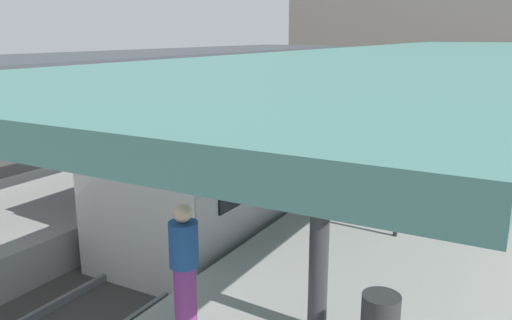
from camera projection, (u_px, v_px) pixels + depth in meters
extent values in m
plane|color=#383835|center=(248.00, 227.00, 12.63)|extent=(80.00, 80.00, 0.00)
cube|color=#9E9E99|center=(131.00, 186.00, 14.30)|extent=(4.40, 28.00, 1.00)
cube|color=#9E9E99|center=(405.00, 237.00, 10.72)|extent=(4.40, 28.00, 1.00)
cube|color=#423F3D|center=(248.00, 223.00, 12.61)|extent=(3.20, 28.00, 0.20)
cube|color=slate|center=(224.00, 212.00, 12.90)|extent=(0.08, 28.00, 0.14)
cube|color=slate|center=(275.00, 222.00, 12.23)|extent=(0.08, 28.00, 0.14)
cube|color=#ADADB2|center=(312.00, 135.00, 15.58)|extent=(2.70, 15.91, 2.90)
cube|color=silver|center=(132.00, 221.00, 8.83)|extent=(2.65, 0.08, 2.60)
cube|color=black|center=(273.00, 120.00, 16.14)|extent=(0.04, 14.64, 0.76)
cube|color=black|center=(356.00, 127.00, 14.85)|extent=(0.04, 14.64, 0.76)
cube|color=#515156|center=(314.00, 84.00, 15.21)|extent=(2.16, 15.11, 0.20)
cylinder|color=#333335|center=(262.00, 89.00, 20.36)|extent=(0.24, 0.24, 2.98)
cube|color=#3D4247|center=(157.00, 55.00, 14.63)|extent=(4.18, 21.00, 0.16)
cylinder|color=#333335|center=(320.00, 212.00, 6.06)|extent=(0.24, 0.24, 3.17)
cylinder|color=#333335|center=(465.00, 98.00, 16.76)|extent=(0.24, 0.24, 3.17)
cube|color=slate|center=(433.00, 53.00, 11.01)|extent=(4.18, 21.00, 0.16)
cube|color=black|center=(357.00, 172.00, 13.05)|extent=(0.08, 0.32, 0.40)
cube|color=black|center=(400.00, 178.00, 12.53)|extent=(0.08, 0.32, 0.40)
cube|color=maroon|center=(379.00, 166.00, 12.74)|extent=(1.40, 0.40, 0.06)
cube|color=maroon|center=(381.00, 156.00, 12.83)|extent=(1.40, 0.06, 0.40)
cylinder|color=#262628|center=(399.00, 179.00, 9.21)|extent=(0.08, 0.08, 2.20)
cube|color=black|center=(403.00, 127.00, 8.98)|extent=(0.90, 0.06, 0.32)
cylinder|color=#7A337A|center=(186.00, 299.00, 6.33)|extent=(0.28, 0.28, 0.89)
cylinder|color=navy|center=(184.00, 244.00, 6.16)|extent=(0.36, 0.36, 0.56)
sphere|color=beige|center=(182.00, 214.00, 6.06)|extent=(0.22, 0.22, 0.22)
cylinder|color=navy|center=(139.00, 137.00, 16.19)|extent=(0.28, 0.28, 0.90)
cylinder|color=#7A337A|center=(138.00, 113.00, 16.00)|extent=(0.36, 0.36, 0.67)
sphere|color=#936B4C|center=(137.00, 99.00, 15.90)|extent=(0.22, 0.22, 0.22)
cube|color=#A89E8E|center=(465.00, 17.00, 27.38)|extent=(18.00, 6.00, 11.00)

